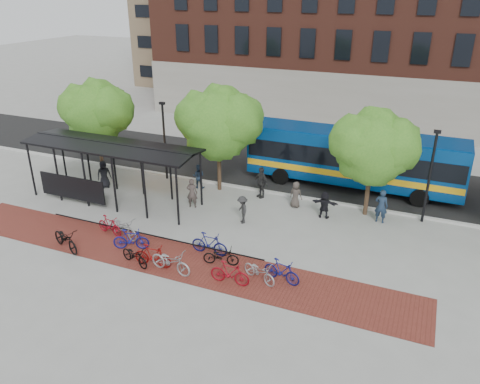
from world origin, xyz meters
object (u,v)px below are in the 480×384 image
at_px(bike_1, 110,225).
at_px(bike_7, 209,244).
at_px(pedestrian_7, 381,206).
at_px(lamp_post_right, 430,174).
at_px(pedestrian_9, 242,210).
at_px(bike_6, 171,261).
at_px(bus, 353,156).
at_px(tree_c, 375,145).
at_px(bike_8, 221,256).
at_px(bike_11, 282,271).
at_px(bike_0, 66,239).
at_px(pedestrian_5, 325,205).
at_px(tree_b, 220,120).
at_px(pedestrian_0, 104,174).
at_px(pedestrian_2, 199,176).
at_px(bike_9, 230,273).
at_px(pedestrian_6, 296,195).
at_px(lamp_post_left, 164,139).
at_px(bike_4, 135,256).
at_px(pedestrian_1, 192,193).
at_px(bike_10, 259,271).
at_px(bike_2, 123,227).
at_px(bike_5, 153,256).
at_px(bus_shelter, 110,152).
at_px(bike_3, 131,239).
at_px(pedestrian_4, 261,182).
at_px(tree_a, 97,110).

distance_m(bike_1, bike_7, 5.59).
bearing_deg(pedestrian_7, lamp_post_right, -149.92).
bearing_deg(pedestrian_9, bike_6, -48.76).
xyz_separation_m(bus, bike_1, (-10.23, -11.14, -1.54)).
bearing_deg(tree_c, bike_7, -130.78).
bearing_deg(bike_8, bike_11, -107.77).
xyz_separation_m(bike_0, pedestrian_5, (10.70, 8.20, 0.21)).
xyz_separation_m(tree_b, pedestrian_0, (-6.96, -2.54, -3.58)).
bearing_deg(pedestrian_2, tree_c, 166.86).
xyz_separation_m(bike_6, bike_9, (2.79, 0.19, -0.02)).
xyz_separation_m(tree_c, pedestrian_5, (-2.13, -1.34, -3.27)).
bearing_deg(pedestrian_5, pedestrian_6, -22.62).
bearing_deg(bike_7, pedestrian_5, -35.59).
distance_m(tree_c, bike_1, 14.44).
height_order(bus, bike_7, bus).
bearing_deg(bike_8, lamp_post_left, 30.05).
height_order(bike_4, pedestrian_1, pedestrian_1).
relative_size(tree_c, bike_10, 3.32).
bearing_deg(pedestrian_1, bike_2, 59.73).
xyz_separation_m(bike_4, pedestrian_2, (-1.43, 9.08, 0.32)).
bearing_deg(tree_b, bike_5, -84.75).
height_order(bus_shelter, bike_10, bus_shelter).
bearing_deg(bus_shelter, pedestrian_2, 42.87).
bearing_deg(lamp_post_right, bike_3, -146.38).
relative_size(bike_1, bike_2, 0.81).
bearing_deg(pedestrian_4, pedestrian_7, 26.92).
xyz_separation_m(bike_0, bike_5, (4.69, 0.35, -0.02)).
bearing_deg(pedestrian_7, bike_6, 53.10).
xyz_separation_m(bike_7, pedestrian_5, (4.11, 5.90, 0.23)).
xyz_separation_m(pedestrian_5, pedestrian_7, (2.92, 0.64, 0.17)).
bearing_deg(pedestrian_7, bike_3, 41.13).
xyz_separation_m(bike_2, bike_4, (2.00, -1.95, -0.09)).
bearing_deg(bus, bus_shelter, -148.57).
height_order(bike_3, pedestrian_2, pedestrian_2).
bearing_deg(bike_5, pedestrian_0, 44.58).
bearing_deg(pedestrian_9, pedestrian_6, 108.03).
height_order(tree_b, bus, tree_b).
bearing_deg(pedestrian_2, bike_4, 84.12).
height_order(tree_b, bike_5, tree_b).
distance_m(bike_4, pedestrian_5, 10.58).
height_order(pedestrian_0, pedestrian_5, pedestrian_0).
bearing_deg(bike_6, lamp_post_left, 39.14).
distance_m(bike_3, pedestrian_6, 9.71).
height_order(bike_6, bike_11, bike_6).
distance_m(bike_5, bike_10, 4.94).
bearing_deg(bike_5, tree_a, 42.01).
relative_size(bike_0, bike_2, 1.04).
bearing_deg(bike_6, bike_3, 77.73).
relative_size(bike_10, pedestrian_9, 1.16).
height_order(bike_0, bike_3, bike_0).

